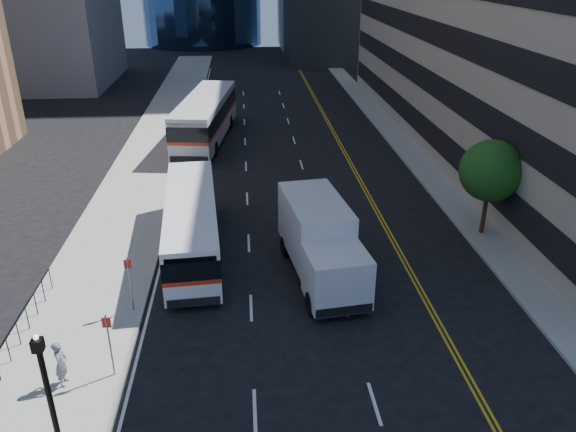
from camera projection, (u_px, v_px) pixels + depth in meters
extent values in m
plane|color=black|center=(340.00, 332.00, 22.33)|extent=(160.00, 160.00, 0.00)
cube|color=gray|center=(156.00, 146.00, 44.18)|extent=(5.00, 90.00, 0.15)
cube|color=gray|center=(399.00, 141.00, 45.60)|extent=(2.00, 90.00, 0.15)
cylinder|color=#332114|center=(484.00, 213.00, 29.71)|extent=(0.24, 0.24, 2.20)
sphere|color=#174614|center=(491.00, 171.00, 28.70)|extent=(3.20, 3.20, 3.20)
cylinder|color=black|center=(53.00, 413.00, 15.30)|extent=(0.16, 0.16, 4.20)
cube|color=black|center=(38.00, 345.00, 14.35)|extent=(0.28, 0.28, 0.36)
cube|color=silver|center=(193.00, 236.00, 28.19)|extent=(3.25, 11.27, 1.02)
cube|color=red|center=(192.00, 225.00, 27.94)|extent=(3.28, 11.30, 0.20)
cube|color=black|center=(191.00, 216.00, 27.72)|extent=(3.28, 11.30, 0.83)
cube|color=silver|center=(190.00, 203.00, 27.43)|extent=(3.25, 11.27, 0.46)
cylinder|color=black|center=(169.00, 278.00, 25.19)|extent=(0.35, 0.95, 0.93)
cylinder|color=black|center=(218.00, 274.00, 25.50)|extent=(0.35, 0.95, 0.93)
cylinder|color=black|center=(173.00, 220.00, 30.85)|extent=(0.35, 0.95, 0.93)
cylinder|color=black|center=(213.00, 217.00, 31.16)|extent=(0.35, 0.95, 0.93)
cube|color=silver|center=(206.00, 128.00, 45.60)|extent=(4.73, 13.86, 1.25)
cube|color=red|center=(206.00, 119.00, 45.29)|extent=(4.75, 13.88, 0.25)
cube|color=black|center=(205.00, 111.00, 45.03)|extent=(4.75, 13.88, 1.02)
cube|color=silver|center=(205.00, 101.00, 44.68)|extent=(4.73, 13.86, 0.57)
cylinder|color=black|center=(179.00, 148.00, 42.15)|extent=(0.49, 1.17, 1.13)
cylinder|color=black|center=(215.00, 149.00, 42.02)|extent=(0.49, 1.17, 1.13)
cylinder|color=black|center=(199.00, 121.00, 49.14)|extent=(0.49, 1.17, 1.13)
cylinder|color=black|center=(230.00, 122.00, 49.01)|extent=(0.49, 1.17, 1.13)
cube|color=silver|center=(337.00, 277.00, 23.25)|extent=(2.79, 2.61, 2.19)
cube|color=black|center=(345.00, 281.00, 22.20)|extent=(2.29, 0.37, 1.15)
cube|color=silver|center=(315.00, 226.00, 26.24)|extent=(3.16, 5.30, 2.72)
cube|color=black|center=(320.00, 267.00, 25.87)|extent=(2.81, 7.09, 0.26)
cylinder|color=black|center=(311.00, 304.00, 23.27)|extent=(0.42, 1.03, 1.00)
cylinder|color=black|center=(363.00, 297.00, 23.71)|extent=(0.42, 1.03, 1.00)
cylinder|color=black|center=(285.00, 246.00, 27.91)|extent=(0.42, 1.03, 1.00)
cylinder|color=black|center=(329.00, 242.00, 28.35)|extent=(0.42, 1.03, 1.00)
imported|color=slate|center=(61.00, 364.00, 19.05)|extent=(0.43, 0.64, 1.72)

